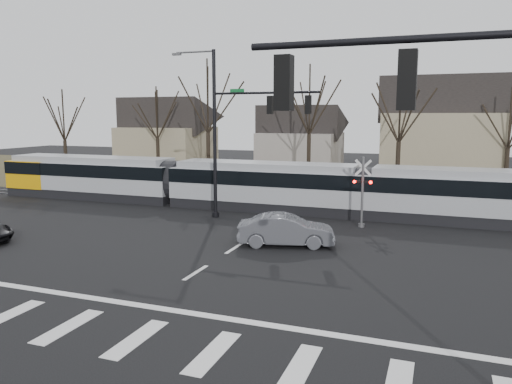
% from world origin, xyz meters
% --- Properties ---
extents(ground, '(140.00, 140.00, 0.00)m').
position_xyz_m(ground, '(0.00, 0.00, 0.00)').
color(ground, black).
extents(grass_verge, '(140.00, 28.00, 0.01)m').
position_xyz_m(grass_verge, '(0.00, 32.00, 0.01)').
color(grass_verge, '#38331E').
rests_on(grass_verge, ground).
extents(crosswalk, '(27.00, 2.60, 0.01)m').
position_xyz_m(crosswalk, '(0.00, -4.00, 0.01)').
color(crosswalk, silver).
rests_on(crosswalk, ground).
extents(stop_line, '(28.00, 0.35, 0.01)m').
position_xyz_m(stop_line, '(0.00, -1.80, 0.01)').
color(stop_line, silver).
rests_on(stop_line, ground).
extents(lane_dashes, '(0.18, 30.00, 0.01)m').
position_xyz_m(lane_dashes, '(0.00, 16.00, 0.01)').
color(lane_dashes, silver).
rests_on(lane_dashes, ground).
extents(rail_pair, '(90.00, 1.52, 0.06)m').
position_xyz_m(rail_pair, '(0.00, 15.80, 0.03)').
color(rail_pair, '#59595E').
rests_on(rail_pair, ground).
extents(tram, '(42.09, 3.13, 3.19)m').
position_xyz_m(tram, '(-2.08, 16.00, 1.74)').
color(tram, gray).
rests_on(tram, ground).
extents(sedan, '(4.05, 5.51, 1.54)m').
position_xyz_m(sedan, '(2.16, 7.39, 0.77)').
color(sedan, '#53545A').
rests_on(sedan, ground).
extents(signal_pole_near_right, '(6.72, 0.44, 8.00)m').
position_xyz_m(signal_pole_near_right, '(10.11, -6.00, 5.17)').
color(signal_pole_near_right, black).
rests_on(signal_pole_near_right, ground).
extents(signal_pole_far, '(9.28, 0.44, 10.20)m').
position_xyz_m(signal_pole_far, '(-2.41, 12.50, 5.70)').
color(signal_pole_far, black).
rests_on(signal_pole_far, ground).
extents(rail_crossing_signal, '(1.08, 0.36, 4.00)m').
position_xyz_m(rail_crossing_signal, '(5.00, 12.79, 1.89)').
color(rail_crossing_signal, '#59595B').
rests_on(rail_crossing_signal, ground).
extents(tree_row, '(59.20, 7.20, 10.00)m').
position_xyz_m(tree_row, '(2.00, 26.00, 5.00)').
color(tree_row, black).
rests_on(tree_row, ground).
extents(house_a, '(9.72, 8.64, 8.60)m').
position_xyz_m(house_a, '(-20.00, 34.00, 4.46)').
color(house_a, gray).
rests_on(house_a, ground).
extents(house_b, '(8.64, 7.56, 7.65)m').
position_xyz_m(house_b, '(-5.00, 36.00, 3.97)').
color(house_b, gray).
rests_on(house_b, ground).
extents(house_c, '(10.80, 8.64, 10.10)m').
position_xyz_m(house_c, '(9.00, 33.00, 5.23)').
color(house_c, gray).
rests_on(house_c, ground).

